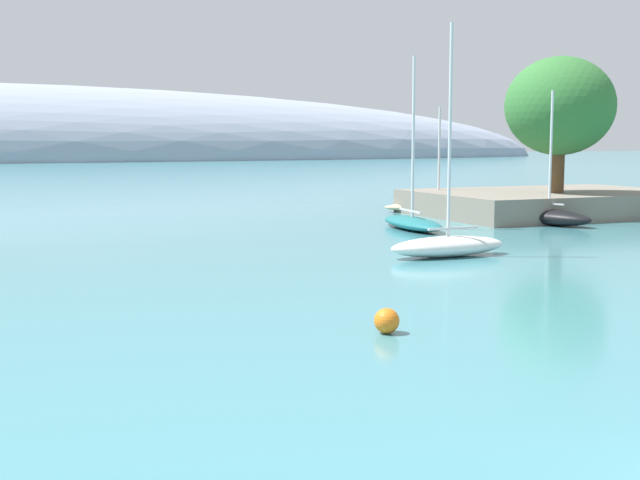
{
  "coord_description": "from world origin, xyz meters",
  "views": [
    {
      "loc": [
        -10.72,
        -8.18,
        5.33
      ],
      "look_at": [
        3.37,
        24.72,
        1.1
      ],
      "focal_mm": 47.97,
      "sensor_mm": 36.0,
      "label": 1
    }
  ],
  "objects_px": {
    "tree_clump_shore": "(560,106)",
    "sailboat_black_mid_mooring": "(549,216)",
    "sailboat_white_end_of_line": "(448,244)",
    "sailboat_teal_near_shore": "(412,221)",
    "sailboat_sand_outer_mooring": "(438,207)",
    "mooring_buoy_orange": "(387,321)"
  },
  "relations": [
    {
      "from": "tree_clump_shore",
      "to": "sailboat_black_mid_mooring",
      "type": "distance_m",
      "value": 9.01
    },
    {
      "from": "sailboat_black_mid_mooring",
      "to": "sailboat_white_end_of_line",
      "type": "height_order",
      "value": "sailboat_white_end_of_line"
    },
    {
      "from": "sailboat_black_mid_mooring",
      "to": "sailboat_sand_outer_mooring",
      "type": "height_order",
      "value": "sailboat_black_mid_mooring"
    },
    {
      "from": "sailboat_black_mid_mooring",
      "to": "sailboat_sand_outer_mooring",
      "type": "distance_m",
      "value": 10.87
    },
    {
      "from": "sailboat_black_mid_mooring",
      "to": "sailboat_white_end_of_line",
      "type": "distance_m",
      "value": 16.69
    },
    {
      "from": "sailboat_teal_near_shore",
      "to": "sailboat_black_mid_mooring",
      "type": "distance_m",
      "value": 9.11
    },
    {
      "from": "sailboat_sand_outer_mooring",
      "to": "sailboat_white_end_of_line",
      "type": "bearing_deg",
      "value": 86.21
    },
    {
      "from": "sailboat_black_mid_mooring",
      "to": "mooring_buoy_orange",
      "type": "height_order",
      "value": "sailboat_black_mid_mooring"
    },
    {
      "from": "tree_clump_shore",
      "to": "sailboat_black_mid_mooring",
      "type": "height_order",
      "value": "tree_clump_shore"
    },
    {
      "from": "sailboat_teal_near_shore",
      "to": "mooring_buoy_orange",
      "type": "bearing_deg",
      "value": -23.63
    },
    {
      "from": "sailboat_teal_near_shore",
      "to": "mooring_buoy_orange",
      "type": "xyz_separation_m",
      "value": [
        -14.19,
        -23.85,
        -0.13
      ]
    },
    {
      "from": "sailboat_black_mid_mooring",
      "to": "sailboat_sand_outer_mooring",
      "type": "bearing_deg",
      "value": 172.46
    },
    {
      "from": "tree_clump_shore",
      "to": "sailboat_white_end_of_line",
      "type": "bearing_deg",
      "value": -140.93
    },
    {
      "from": "sailboat_sand_outer_mooring",
      "to": "sailboat_white_end_of_line",
      "type": "distance_m",
      "value": 23.88
    },
    {
      "from": "sailboat_white_end_of_line",
      "to": "mooring_buoy_orange",
      "type": "bearing_deg",
      "value": 51.14
    },
    {
      "from": "sailboat_teal_near_shore",
      "to": "sailboat_white_end_of_line",
      "type": "height_order",
      "value": "sailboat_white_end_of_line"
    },
    {
      "from": "sailboat_teal_near_shore",
      "to": "sailboat_white_end_of_line",
      "type": "distance_m",
      "value": 11.99
    },
    {
      "from": "tree_clump_shore",
      "to": "sailboat_sand_outer_mooring",
      "type": "distance_m",
      "value": 11.11
    },
    {
      "from": "sailboat_sand_outer_mooring",
      "to": "sailboat_black_mid_mooring",
      "type": "bearing_deg",
      "value": 124.1
    },
    {
      "from": "sailboat_sand_outer_mooring",
      "to": "mooring_buoy_orange",
      "type": "bearing_deg",
      "value": 83.14
    },
    {
      "from": "tree_clump_shore",
      "to": "sailboat_black_mid_mooring",
      "type": "relative_size",
      "value": 1.11
    },
    {
      "from": "tree_clump_shore",
      "to": "sailboat_black_mid_mooring",
      "type": "xyz_separation_m",
      "value": [
        -3.91,
        -4.16,
        -6.98
      ]
    }
  ]
}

